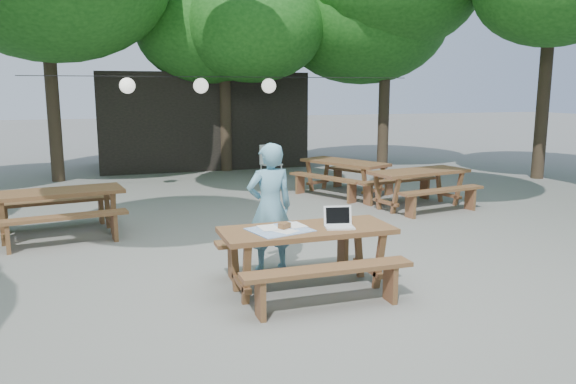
% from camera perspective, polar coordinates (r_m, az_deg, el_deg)
% --- Properties ---
extents(ground, '(80.00, 80.00, 0.00)m').
position_cam_1_polar(ground, '(7.62, 0.90, -7.42)').
color(ground, '#60605C').
rests_on(ground, ground).
extents(pavilion, '(6.00, 3.00, 2.80)m').
position_cam_1_polar(pavilion, '(17.60, -8.99, 7.29)').
color(pavilion, black).
rests_on(pavilion, ground).
extents(main_picnic_table, '(2.00, 1.58, 0.75)m').
position_cam_1_polar(main_picnic_table, '(6.61, 1.93, -6.70)').
color(main_picnic_table, brown).
rests_on(main_picnic_table, ground).
extents(picnic_table_nw, '(2.12, 1.85, 0.75)m').
position_cam_1_polar(picnic_table_nw, '(9.67, -22.30, -1.97)').
color(picnic_table_nw, brown).
rests_on(picnic_table_nw, ground).
extents(picnic_table_ne, '(2.14, 1.88, 0.75)m').
position_cam_1_polar(picnic_table_ne, '(11.44, 13.12, 0.37)').
color(picnic_table_ne, brown).
rests_on(picnic_table_ne, ground).
extents(picnic_table_far_e, '(2.25, 2.40, 0.75)m').
position_cam_1_polar(picnic_table_far_e, '(12.60, 5.74, 1.51)').
color(picnic_table_far_e, brown).
rests_on(picnic_table_far_e, ground).
extents(woman, '(0.62, 0.41, 1.67)m').
position_cam_1_polar(woman, '(7.23, -1.86, -1.56)').
color(woman, '#6DABC7').
rests_on(woman, ground).
extents(plastic_chair, '(0.55, 0.55, 0.90)m').
position_cam_1_polar(plastic_chair, '(14.63, -1.76, 2.29)').
color(plastic_chair, white).
rests_on(plastic_chair, ground).
extents(laptop, '(0.38, 0.32, 0.24)m').
position_cam_1_polar(laptop, '(6.57, 5.17, -3.03)').
color(laptop, white).
rests_on(laptop, main_picnic_table).
extents(tabletop_clutter, '(0.77, 0.70, 0.08)m').
position_cam_1_polar(tabletop_clutter, '(6.42, -0.73, -3.76)').
color(tabletop_clutter, '#3870C2').
rests_on(tabletop_clutter, main_picnic_table).
extents(paper_lanterns, '(9.00, 0.34, 0.38)m').
position_cam_1_polar(paper_lanterns, '(13.03, -8.79, 10.64)').
color(paper_lanterns, black).
rests_on(paper_lanterns, ground).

